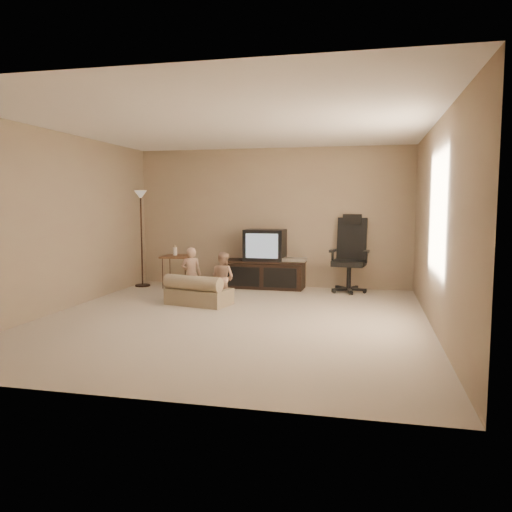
{
  "coord_description": "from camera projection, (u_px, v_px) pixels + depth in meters",
  "views": [
    {
      "loc": [
        1.7,
        -6.18,
        1.51
      ],
      "look_at": [
        0.18,
        0.6,
        0.78
      ],
      "focal_mm": 35.0,
      "sensor_mm": 36.0,
      "label": 1
    }
  ],
  "objects": [
    {
      "name": "toddler_right",
      "position": [
        223.0,
        278.0,
        7.52
      ],
      "size": [
        0.43,
        0.32,
        0.79
      ],
      "primitive_type": "imported",
      "rotation": [
        0.0,
        0.0,
        2.83
      ],
      "color": "tan",
      "rests_on": "floor"
    },
    {
      "name": "side_table",
      "position": [
        177.0,
        257.0,
        8.98
      ],
      "size": [
        0.55,
        0.55,
        0.78
      ],
      "rotation": [
        0.0,
        0.0,
        0.07
      ],
      "color": "brown",
      "rests_on": "floor"
    },
    {
      "name": "child_sofa",
      "position": [
        197.0,
        293.0,
        7.44
      ],
      "size": [
        1.02,
        0.73,
        0.46
      ],
      "rotation": [
        0.0,
        0.0,
        -0.24
      ],
      "color": "tan",
      "rests_on": "floor"
    },
    {
      "name": "floor",
      "position": [
        232.0,
        319.0,
        6.53
      ],
      "size": [
        5.5,
        5.5,
        0.0
      ],
      "primitive_type": "plane",
      "color": "#C2B39A",
      "rests_on": "ground"
    },
    {
      "name": "toddler_left",
      "position": [
        191.0,
        275.0,
        7.66
      ],
      "size": [
        0.36,
        0.3,
        0.84
      ],
      "primitive_type": "imported",
      "rotation": [
        0.0,
        0.0,
        3.42
      ],
      "color": "tan",
      "rests_on": "floor"
    },
    {
      "name": "floor_lamp",
      "position": [
        141.0,
        217.0,
        9.01
      ],
      "size": [
        0.27,
        0.27,
        1.74
      ],
      "color": "black",
      "rests_on": "floor"
    },
    {
      "name": "room_shell",
      "position": [
        232.0,
        203.0,
        6.37
      ],
      "size": [
        5.5,
        5.5,
        5.5
      ],
      "color": "white",
      "rests_on": "floor"
    },
    {
      "name": "office_chair",
      "position": [
        350.0,
        264.0,
        8.53
      ],
      "size": [
        0.69,
        0.72,
        1.33
      ],
      "rotation": [
        0.0,
        0.0,
        -0.13
      ],
      "color": "black",
      "rests_on": "floor"
    },
    {
      "name": "tv_stand",
      "position": [
        265.0,
        264.0,
        8.91
      ],
      "size": [
        1.48,
        0.58,
        1.05
      ],
      "rotation": [
        0.0,
        0.0,
        -0.03
      ],
      "color": "black",
      "rests_on": "floor"
    }
  ]
}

